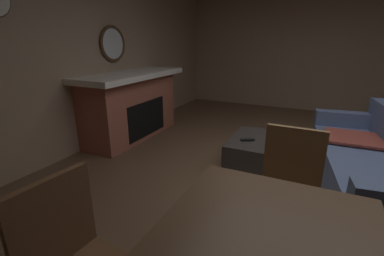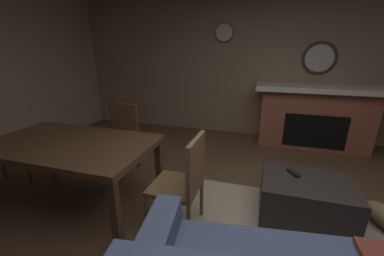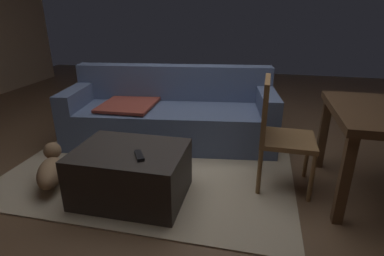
{
  "view_description": "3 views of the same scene",
  "coord_description": "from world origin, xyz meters",
  "px_view_note": "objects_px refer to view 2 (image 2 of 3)",
  "views": [
    {
      "loc": [
        2.71,
        -0.07,
        1.55
      ],
      "look_at": [
        0.71,
        -1.03,
        0.82
      ],
      "focal_mm": 24.97,
      "sensor_mm": 36.0,
      "label": 1
    },
    {
      "loc": [
        0.16,
        1.61,
        1.64
      ],
      "look_at": [
        0.8,
        -0.49,
        0.91
      ],
      "focal_mm": 22.2,
      "sensor_mm": 36.0,
      "label": 2
    },
    {
      "loc": [
        0.61,
        -2.62,
        1.45
      ],
      "look_at": [
        0.25,
        -1.02,
        0.8
      ],
      "focal_mm": 28.72,
      "sensor_mm": 36.0,
      "label": 3
    }
  ],
  "objects_px": {
    "fireplace": "(313,116)",
    "ottoman_coffee_table": "(305,200)",
    "round_wall_mirror": "(319,58)",
    "wall_clock": "(224,33)",
    "dining_chair_west": "(184,179)",
    "tv_remote": "(293,173)",
    "dining_chair_south": "(120,134)",
    "dining_table": "(70,149)"
  },
  "relations": [
    {
      "from": "fireplace",
      "to": "ottoman_coffee_table",
      "type": "bearing_deg",
      "value": 80.08
    },
    {
      "from": "round_wall_mirror",
      "to": "wall_clock",
      "type": "xyz_separation_m",
      "value": [
        1.66,
        -0.0,
        0.44
      ]
    },
    {
      "from": "dining_chair_west",
      "to": "wall_clock",
      "type": "bearing_deg",
      "value": -86.42
    },
    {
      "from": "tv_remote",
      "to": "dining_chair_west",
      "type": "bearing_deg",
      "value": -1.17
    },
    {
      "from": "tv_remote",
      "to": "wall_clock",
      "type": "relative_size",
      "value": 0.47
    },
    {
      "from": "round_wall_mirror",
      "to": "wall_clock",
      "type": "height_order",
      "value": "wall_clock"
    },
    {
      "from": "ottoman_coffee_table",
      "to": "tv_remote",
      "type": "height_order",
      "value": "tv_remote"
    },
    {
      "from": "ottoman_coffee_table",
      "to": "dining_chair_south",
      "type": "bearing_deg",
      "value": -10.21
    },
    {
      "from": "dining_chair_south",
      "to": "dining_chair_west",
      "type": "xyz_separation_m",
      "value": [
        -1.24,
        0.88,
        0.0
      ]
    },
    {
      "from": "wall_clock",
      "to": "tv_remote",
      "type": "bearing_deg",
      "value": 116.52
    },
    {
      "from": "tv_remote",
      "to": "dining_table",
      "type": "bearing_deg",
      "value": -16.9
    },
    {
      "from": "round_wall_mirror",
      "to": "tv_remote",
      "type": "bearing_deg",
      "value": 77.92
    },
    {
      "from": "fireplace",
      "to": "dining_chair_west",
      "type": "height_order",
      "value": "fireplace"
    },
    {
      "from": "fireplace",
      "to": "dining_chair_west",
      "type": "relative_size",
      "value": 2.14
    },
    {
      "from": "dining_table",
      "to": "dining_chair_south",
      "type": "distance_m",
      "value": 0.89
    },
    {
      "from": "wall_clock",
      "to": "fireplace",
      "type": "bearing_deg",
      "value": 170.23
    },
    {
      "from": "fireplace",
      "to": "tv_remote",
      "type": "distance_m",
      "value": 2.11
    },
    {
      "from": "tv_remote",
      "to": "dining_chair_west",
      "type": "height_order",
      "value": "dining_chair_west"
    },
    {
      "from": "tv_remote",
      "to": "wall_clock",
      "type": "height_order",
      "value": "wall_clock"
    },
    {
      "from": "ottoman_coffee_table",
      "to": "dining_chair_west",
      "type": "relative_size",
      "value": 0.91
    },
    {
      "from": "round_wall_mirror",
      "to": "tv_remote",
      "type": "height_order",
      "value": "round_wall_mirror"
    },
    {
      "from": "round_wall_mirror",
      "to": "ottoman_coffee_table",
      "type": "bearing_deg",
      "value": 81.23
    },
    {
      "from": "dining_table",
      "to": "ottoman_coffee_table",
      "type": "bearing_deg",
      "value": -168.93
    },
    {
      "from": "wall_clock",
      "to": "ottoman_coffee_table",
      "type": "bearing_deg",
      "value": 117.86
    },
    {
      "from": "fireplace",
      "to": "tv_remote",
      "type": "xyz_separation_m",
      "value": [
        0.5,
        2.05,
        -0.1
      ]
    },
    {
      "from": "dining_table",
      "to": "tv_remote",
      "type": "bearing_deg",
      "value": -165.8
    },
    {
      "from": "fireplace",
      "to": "ottoman_coffee_table",
      "type": "xyz_separation_m",
      "value": [
        0.38,
        2.15,
        -0.33
      ]
    },
    {
      "from": "dining_chair_south",
      "to": "ottoman_coffee_table",
      "type": "bearing_deg",
      "value": 169.79
    },
    {
      "from": "ottoman_coffee_table",
      "to": "dining_table",
      "type": "distance_m",
      "value": 2.44
    },
    {
      "from": "round_wall_mirror",
      "to": "tv_remote",
      "type": "relative_size",
      "value": 3.47
    },
    {
      "from": "round_wall_mirror",
      "to": "tv_remote",
      "type": "xyz_separation_m",
      "value": [
        0.5,
        2.33,
        -1.05
      ]
    },
    {
      "from": "round_wall_mirror",
      "to": "dining_chair_south",
      "type": "height_order",
      "value": "round_wall_mirror"
    },
    {
      "from": "dining_table",
      "to": "dining_chair_south",
      "type": "relative_size",
      "value": 1.83
    },
    {
      "from": "round_wall_mirror",
      "to": "wall_clock",
      "type": "distance_m",
      "value": 1.72
    },
    {
      "from": "ottoman_coffee_table",
      "to": "round_wall_mirror",
      "type": "bearing_deg",
      "value": -98.77
    },
    {
      "from": "round_wall_mirror",
      "to": "dining_chair_south",
      "type": "relative_size",
      "value": 0.6
    },
    {
      "from": "tv_remote",
      "to": "dining_chair_south",
      "type": "height_order",
      "value": "dining_chair_south"
    },
    {
      "from": "fireplace",
      "to": "round_wall_mirror",
      "type": "xyz_separation_m",
      "value": [
        -0.0,
        -0.29,
        0.95
      ]
    },
    {
      "from": "tv_remote",
      "to": "dining_chair_south",
      "type": "bearing_deg",
      "value": -39.26
    },
    {
      "from": "round_wall_mirror",
      "to": "dining_chair_west",
      "type": "distance_m",
      "value": 3.4
    },
    {
      "from": "fireplace",
      "to": "dining_chair_south",
      "type": "distance_m",
      "value": 3.22
    },
    {
      "from": "fireplace",
      "to": "dining_table",
      "type": "bearing_deg",
      "value": 43.75
    }
  ]
}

